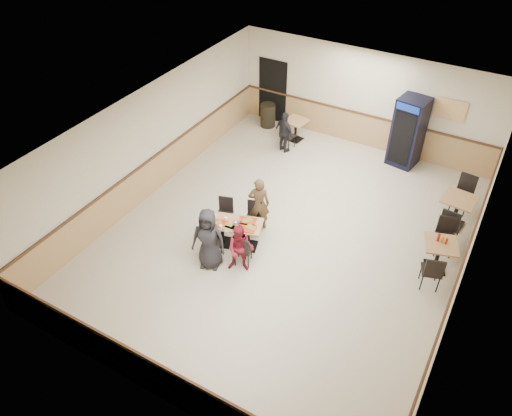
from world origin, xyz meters
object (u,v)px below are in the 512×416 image
Objects in this scene: main_table at (235,230)px; diner_woman_left at (209,239)px; side_table_far at (457,207)px; back_table at (296,127)px; diner_man_opposite at (259,204)px; lone_diner at (285,132)px; side_table_near at (439,252)px; pepsi_cooler at (408,132)px; diner_woman_right at (241,249)px; trash_bin at (268,115)px.

diner_woman_left is at bearing -117.90° from main_table.
back_table is at bearing 161.53° from side_table_far.
diner_man_opposite is at bearing 62.10° from main_table.
back_table is at bearing -66.86° from lone_diner.
pepsi_cooler is (-1.95, 3.93, 0.53)m from side_table_near.
lone_diner is 0.63× the size of pepsi_cooler.
lone_diner is 1.54× the size of side_table_far.
back_table is at bearing 82.74° from diner_woman_right.
diner_woman_right is 1.70× the size of back_table.
diner_man_opposite is 4.40m from back_table.
side_table_far is (4.21, 2.49, -0.18)m from diner_man_opposite.
diner_man_opposite is 1.12× the size of lone_diner.
pepsi_cooler is (-1.95, 2.16, 0.49)m from side_table_far.
trash_bin is at bearing 163.55° from back_table.
side_table_near is 6.36m from back_table.
side_table_near reaches higher than back_table.
lone_diner is 1.66m from trash_bin.
lone_diner is at bearing -98.56° from diner_man_opposite.
main_table is 5.86m from trash_bin.
main_table is 0.68× the size of pepsi_cooler.
trash_bin is (-4.52, -0.04, -0.65)m from pepsi_cooler.
trash_bin is (-2.65, 6.10, -0.24)m from diner_woman_right.
back_table is (-5.28, 1.77, -0.09)m from side_table_far.
diner_man_opposite reaches higher than trash_bin.
lone_diner is at bearing 169.41° from side_table_far.
side_table_far reaches higher than side_table_near.
pepsi_cooler is at bearing -141.64° from diner_man_opposite.
pepsi_cooler reaches higher than diner_man_opposite.
diner_man_opposite is at bearing 62.16° from diner_woman_left.
diner_man_opposite reaches higher than diner_woman_right.
diner_woman_right is at bearing -133.83° from side_table_far.
back_table is (-5.28, 3.54, -0.05)m from side_table_near.
main_table is 0.85m from diner_woman_right.
diner_woman_right is 5.18m from lone_diner.
diner_woman_left reaches higher than side_table_far.
side_table_near is at bearing 8.60° from diner_woman_right.
main_table is 1.58× the size of side_table_near.
diner_woman_left is at bearing 53.98° from diner_man_opposite.
diner_man_opposite is 0.70× the size of pepsi_cooler.
lone_diner is at bearing -151.53° from pepsi_cooler.
lone_diner reaches higher than side_table_near.
diner_woman_right is at bearing -67.62° from main_table.
lone_diner is 1.46× the size of side_table_near.
diner_man_opposite is 4.89m from side_table_far.
back_table reaches higher than main_table.
diner_man_opposite reaches higher than side_table_far.
diner_woman_left is at bearing -72.81° from trash_bin.
diner_woman_left is 0.76× the size of pepsi_cooler.
side_table_far is (4.36, 3.35, 0.09)m from main_table.
lone_diner is at bearing -43.57° from trash_bin.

